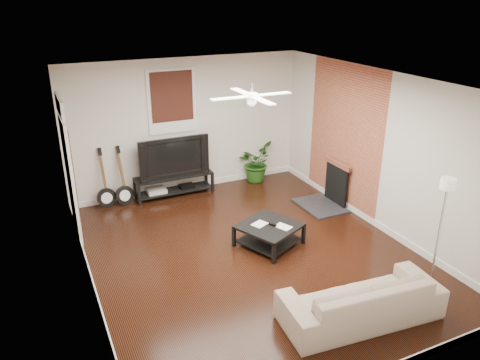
% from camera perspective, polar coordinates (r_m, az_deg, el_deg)
% --- Properties ---
extents(room, '(5.01, 6.01, 2.81)m').
position_cam_1_polar(room, '(7.14, 1.36, 0.76)').
color(room, black).
rests_on(room, ground).
extents(brick_accent, '(0.02, 2.20, 2.80)m').
position_cam_1_polar(brick_accent, '(9.21, 12.60, 5.20)').
color(brick_accent, '#B05938').
rests_on(brick_accent, floor).
extents(fireplace, '(0.80, 1.10, 0.92)m').
position_cam_1_polar(fireplace, '(9.35, 10.72, -0.51)').
color(fireplace, black).
rests_on(fireplace, floor).
extents(window_back, '(1.00, 0.06, 1.30)m').
position_cam_1_polar(window_back, '(9.53, -8.31, 9.49)').
color(window_back, black).
rests_on(window_back, wall_back).
extents(door_left, '(0.08, 1.00, 2.50)m').
position_cam_1_polar(door_left, '(8.33, -20.11, 1.46)').
color(door_left, white).
rests_on(door_left, wall_left).
extents(tv_stand, '(1.63, 0.43, 0.46)m').
position_cam_1_polar(tv_stand, '(9.85, -8.04, -0.62)').
color(tv_stand, black).
rests_on(tv_stand, floor).
extents(tv, '(1.46, 0.19, 0.84)m').
position_cam_1_polar(tv, '(9.64, -8.28, 2.97)').
color(tv, black).
rests_on(tv, tv_stand).
extents(coffee_table, '(1.18, 1.18, 0.37)m').
position_cam_1_polar(coffee_table, '(7.92, 3.56, -6.71)').
color(coffee_table, black).
rests_on(coffee_table, floor).
extents(sofa, '(2.18, 1.01, 0.62)m').
position_cam_1_polar(sofa, '(6.42, 14.57, -13.81)').
color(sofa, tan).
rests_on(sofa, floor).
extents(floor_lamp, '(0.31, 0.31, 1.72)m').
position_cam_1_polar(floor_lamp, '(7.04, 23.12, -6.28)').
color(floor_lamp, silver).
rests_on(floor_lamp, floor).
extents(potted_plant, '(1.02, 1.03, 0.87)m').
position_cam_1_polar(potted_plant, '(10.47, 1.87, 2.21)').
color(potted_plant, '#215317').
rests_on(potted_plant, floor).
extents(guitar_left, '(0.40, 0.30, 1.22)m').
position_cam_1_polar(guitar_left, '(9.41, -16.26, 0.09)').
color(guitar_left, black).
rests_on(guitar_left, floor).
extents(guitar_right, '(0.42, 0.34, 1.22)m').
position_cam_1_polar(guitar_right, '(9.43, -14.14, 0.37)').
color(guitar_right, black).
rests_on(guitar_right, floor).
extents(ceiling_fan, '(1.24, 1.24, 0.32)m').
position_cam_1_polar(ceiling_fan, '(6.79, 1.45, 10.23)').
color(ceiling_fan, white).
rests_on(ceiling_fan, ceiling).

